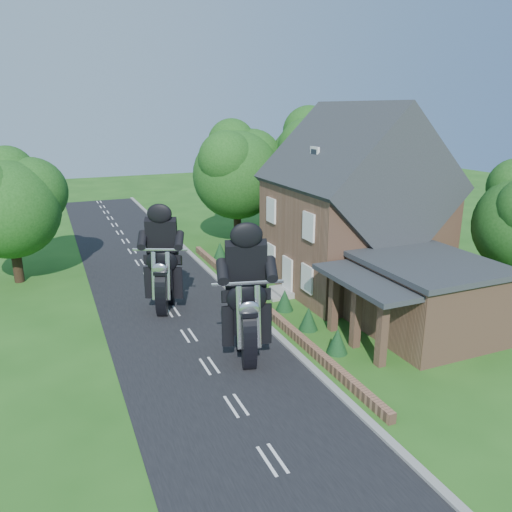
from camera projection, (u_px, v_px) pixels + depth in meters
name	position (u px, v px, depth m)	size (l,w,h in m)	color
ground	(209.00, 366.00, 19.88)	(120.00, 120.00, 0.00)	#225517
road	(209.00, 366.00, 19.88)	(7.00, 80.00, 0.02)	black
kerb	(291.00, 348.00, 21.23)	(0.30, 80.00, 0.12)	gray
garden_wall	(259.00, 302.00, 25.84)	(0.30, 22.00, 0.40)	#96664C
house	(353.00, 211.00, 27.86)	(9.54, 8.64, 10.24)	#96664C
annex	(424.00, 296.00, 22.37)	(7.05, 5.94, 3.44)	#96664C
tree_house_right	(412.00, 183.00, 32.23)	(6.51, 6.00, 8.40)	black
tree_behind_house	(321.00, 158.00, 37.64)	(7.81, 7.20, 10.08)	black
tree_behind_left	(242.00, 167.00, 36.40)	(6.94, 6.40, 9.16)	black
tree_far_road	(16.00, 200.00, 28.37)	(6.08, 5.60, 7.84)	black
shrub_a	(337.00, 341.00, 20.83)	(0.90, 0.90, 1.10)	#103317
shrub_b	(308.00, 318.00, 23.03)	(0.90, 0.90, 1.10)	#103317
shrub_c	(285.00, 300.00, 25.24)	(0.90, 0.90, 1.10)	#103317
shrub_d	(248.00, 271.00, 29.65)	(0.90, 0.90, 1.10)	#103317
shrub_e	(233.00, 260.00, 31.85)	(0.90, 0.90, 1.10)	#103317
shrub_f	(220.00, 250.00, 34.06)	(0.90, 0.90, 1.10)	#103317
motorcycle_lead	(246.00, 340.00, 20.14)	(0.47, 1.86, 1.74)	black
motorcycle_follow	(165.00, 295.00, 25.09)	(0.45, 1.78, 1.66)	black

